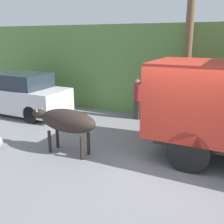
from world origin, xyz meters
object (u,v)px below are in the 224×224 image
(parked_suv, at_px, (19,94))
(utility_pole, at_px, (189,32))
(brown_cow, at_px, (66,121))
(pedestrian_on_hill, at_px, (138,97))

(parked_suv, xyz_separation_m, utility_pole, (6.50, 1.72, 2.48))
(brown_cow, bearing_deg, utility_pole, 69.41)
(parked_suv, distance_m, pedestrian_on_hill, 4.98)
(parked_suv, relative_size, pedestrian_on_hill, 2.69)
(parked_suv, height_order, pedestrian_on_hill, parked_suv)
(brown_cow, bearing_deg, pedestrian_on_hill, 90.03)
(brown_cow, distance_m, pedestrian_on_hill, 3.90)
(brown_cow, distance_m, utility_pole, 5.30)
(utility_pole, bearing_deg, parked_suv, -165.14)
(pedestrian_on_hill, height_order, utility_pole, utility_pole)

